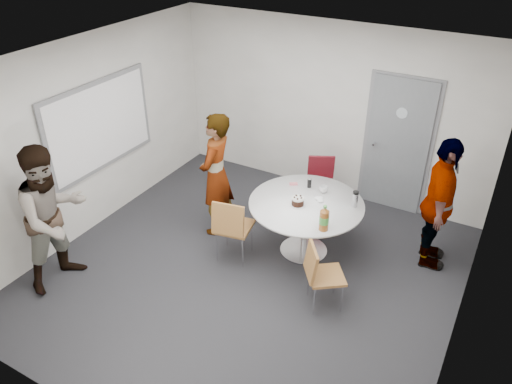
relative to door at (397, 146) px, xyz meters
The scene contains 15 objects.
floor 2.90m from the door, 113.90° to the right, with size 5.00×5.00×0.00m, color #232327.
ceiling 3.19m from the door, 113.90° to the right, with size 5.00×5.00×0.00m, color silver.
wall_back 1.15m from the door, behind, with size 5.00×5.00×0.00m, color silver.
wall_left 4.38m from the door, 145.41° to the right, with size 5.00×5.00×0.00m, color silver.
wall_right 2.87m from the door, 60.57° to the right, with size 5.00×5.00×0.00m, color silver.
wall_front 5.11m from the door, 102.45° to the right, with size 5.00×5.00×0.00m, color silver.
door is the anchor object (origin of this frame).
whiteboard 4.25m from the door, 147.34° to the right, with size 0.04×1.90×1.25m.
table 1.88m from the door, 110.17° to the right, with size 1.49×1.49×1.11m.
chair_near_left 2.79m from the door, 120.85° to the right, with size 0.52×0.56×0.93m.
chair_near_right 2.63m from the door, 92.15° to the right, with size 0.58×0.57×0.84m.
chair_far 1.21m from the door, 144.88° to the right, with size 0.56×0.58×0.87m.
person_main 2.70m from the door, 137.04° to the right, with size 0.65×0.43×1.78m, color #A5C6EA.
person_left 4.78m from the door, 129.61° to the right, with size 0.90×0.70×1.85m, color white.
person_right 1.41m from the door, 52.71° to the right, with size 1.04×0.43×1.78m, color black.
Camera 1 is at (2.53, -4.29, 4.21)m, focal length 35.00 mm.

